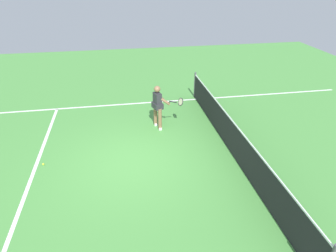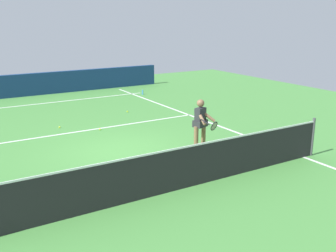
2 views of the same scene
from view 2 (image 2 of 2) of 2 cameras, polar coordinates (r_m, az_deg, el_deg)
ground_plane at (r=11.64m, az=-6.34°, el=-3.79°), size 27.42×27.42×0.00m
court_back_wall at (r=21.01m, az=-18.35°, el=5.80°), size 13.34×0.24×1.12m
baseline_marking at (r=19.00m, az=-16.67°, el=3.27°), size 9.34×0.10×0.01m
service_line_marking at (r=14.08m, az=-11.10°, el=-0.53°), size 8.34×0.10×0.01m
sideline_left_marking at (r=13.81m, az=9.53°, el=-0.77°), size 0.10×19.10×0.01m
court_net at (r=8.97m, az=1.77°, el=-6.16°), size 9.02×0.08×1.10m
tennis_player at (r=11.47m, az=4.77°, el=0.40°), size 0.66×1.08×1.55m
tennis_ball_near at (r=16.43m, az=-5.91°, el=2.10°), size 0.07×0.07×0.07m
tennis_ball_mid at (r=14.55m, az=-15.44°, el=-0.17°), size 0.07×0.07×0.07m
tennis_ball_far at (r=13.97m, az=-9.84°, el=-0.47°), size 0.07×0.07×0.07m
water_bottle at (r=20.18m, az=-3.70°, el=4.92°), size 0.07×0.07×0.24m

